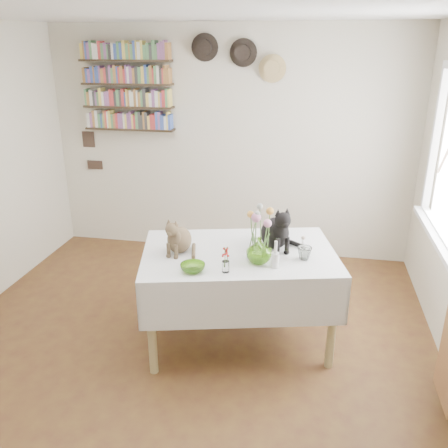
% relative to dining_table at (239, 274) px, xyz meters
% --- Properties ---
extents(room, '(4.08, 4.58, 2.58)m').
position_rel_dining_table_xyz_m(room, '(-0.40, -0.45, 0.65)').
color(room, brown).
rests_on(room, ground).
extents(dining_table, '(1.66, 1.27, 0.79)m').
position_rel_dining_table_xyz_m(dining_table, '(0.00, 0.00, 0.00)').
color(dining_table, white).
rests_on(dining_table, room).
extents(tabby_cat, '(0.25, 0.29, 0.30)m').
position_rel_dining_table_xyz_m(tabby_cat, '(-0.45, -0.08, 0.35)').
color(tabby_cat, brown).
rests_on(tabby_cat, dining_table).
extents(black_cat, '(0.36, 0.39, 0.37)m').
position_rel_dining_table_xyz_m(black_cat, '(0.26, 0.14, 0.38)').
color(black_cat, black).
rests_on(black_cat, dining_table).
extents(flower_vase, '(0.19, 0.19, 0.20)m').
position_rel_dining_table_xyz_m(flower_vase, '(0.17, -0.16, 0.29)').
color(flower_vase, '#95D542').
rests_on(flower_vase, dining_table).
extents(green_bowl, '(0.23, 0.23, 0.06)m').
position_rel_dining_table_xyz_m(green_bowl, '(-0.27, -0.39, 0.22)').
color(green_bowl, '#95D542').
rests_on(green_bowl, dining_table).
extents(drinking_glass, '(0.12, 0.12, 0.10)m').
position_rel_dining_table_xyz_m(drinking_glass, '(0.50, -0.05, 0.24)').
color(drinking_glass, white).
rests_on(drinking_glass, dining_table).
extents(candlestick, '(0.06, 0.06, 0.20)m').
position_rel_dining_table_xyz_m(candlestick, '(0.30, -0.22, 0.26)').
color(candlestick, white).
rests_on(candlestick, dining_table).
extents(berry_jar, '(0.05, 0.05, 0.21)m').
position_rel_dining_table_xyz_m(berry_jar, '(-0.04, -0.36, 0.29)').
color(berry_jar, white).
rests_on(berry_jar, dining_table).
extents(porcelain_figurine, '(0.05, 0.05, 0.10)m').
position_rel_dining_table_xyz_m(porcelain_figurine, '(0.48, 0.16, 0.24)').
color(porcelain_figurine, white).
rests_on(porcelain_figurine, dining_table).
extents(flower_bouquet, '(0.17, 0.12, 0.39)m').
position_rel_dining_table_xyz_m(flower_bouquet, '(0.17, -0.15, 0.54)').
color(flower_bouquet, '#4C7233').
rests_on(flower_bouquet, flower_vase).
extents(bookshelf_unit, '(1.00, 0.16, 0.91)m').
position_rel_dining_table_xyz_m(bookshelf_unit, '(-1.50, 1.71, 1.25)').
color(bookshelf_unit, '#322617').
rests_on(bookshelf_unit, room).
extents(wall_hats, '(0.98, 0.09, 0.48)m').
position_rel_dining_table_xyz_m(wall_hats, '(-0.28, 1.74, 1.57)').
color(wall_hats, black).
rests_on(wall_hats, room).
extents(wall_art_plaques, '(0.21, 0.02, 0.44)m').
position_rel_dining_table_xyz_m(wall_art_plaques, '(-2.03, 1.78, 0.53)').
color(wall_art_plaques, '#38281E').
rests_on(wall_art_plaques, room).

